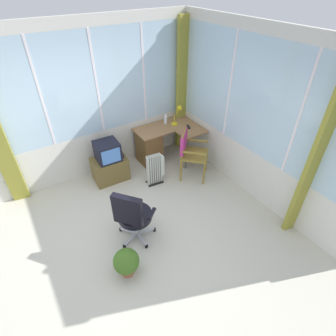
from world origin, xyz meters
TOP-DOWN VIEW (x-y plane):
  - ground at (0.00, 0.00)m, footprint 5.58×5.00m
  - north_window_panel at (0.00, 2.03)m, footprint 4.58×0.07m
  - east_window_panel at (2.32, -0.00)m, footprint 0.07×4.00m
  - curtain_corner at (2.19, 1.90)m, footprint 0.27×0.10m
  - curtain_east_far at (2.24, -1.10)m, footprint 0.27×0.11m
  - desk at (1.31, 1.68)m, footprint 1.26×0.94m
  - desk_lamp at (1.93, 1.61)m, footprint 0.22×0.19m
  - tv_remote at (2.02, 1.39)m, footprint 0.10×0.16m
  - spray_bottle at (1.72, 1.80)m, footprint 0.06×0.06m
  - wooden_armchair at (1.65, 0.88)m, footprint 0.68×0.68m
  - office_chair at (0.04, 0.02)m, footprint 0.61×0.61m
  - tv_on_stand at (0.33, 1.59)m, footprint 0.66×0.47m
  - space_heater at (1.00, 1.02)m, footprint 0.36×0.20m
  - potted_plant at (-0.30, -0.43)m, footprint 0.35×0.35m

SIDE VIEW (x-z plane):
  - ground at x=0.00m, z-range -0.06..0.00m
  - potted_plant at x=-0.30m, z-range 0.02..0.45m
  - space_heater at x=1.00m, z-range 0.00..0.63m
  - tv_on_stand at x=0.33m, z-range -0.05..0.78m
  - desk at x=1.31m, z-range 0.03..0.76m
  - office_chair at x=0.04m, z-range 0.06..1.03m
  - wooden_armchair at x=1.65m, z-range 0.14..1.10m
  - tv_remote at x=2.02m, z-range 0.73..0.75m
  - spray_bottle at x=1.72m, z-range 0.72..0.94m
  - desk_lamp at x=1.93m, z-range 0.79..1.21m
  - curtain_corner at x=2.19m, z-range 0.00..2.69m
  - curtain_east_far at x=2.24m, z-range 0.00..2.69m
  - east_window_panel at x=2.32m, z-range 0.00..2.79m
  - north_window_panel at x=0.00m, z-range 0.00..2.79m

